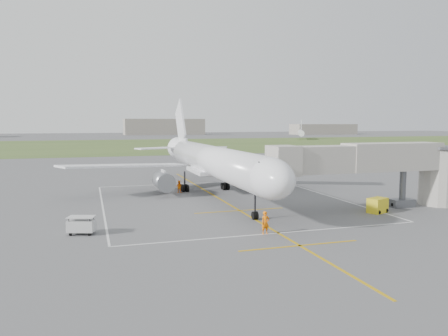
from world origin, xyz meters
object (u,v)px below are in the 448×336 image
object	(u,v)px
airliner	(212,161)
ramp_worker_wing	(179,187)
jet_bridge	(386,165)
ramp_worker_nose	(265,223)
baggage_cart	(82,225)
gpu_unit	(378,205)

from	to	relation	value
airliner	ramp_worker_wing	world-z (taller)	airliner
jet_bridge	ramp_worker_nose	xyz separation A→B (m)	(-16.91, -6.47, -3.76)
jet_bridge	baggage_cart	size ratio (longest dim) A/B	9.39
baggage_cart	ramp_worker_wing	world-z (taller)	ramp_worker_wing
airliner	jet_bridge	distance (m)	21.22
airliner	ramp_worker_nose	xyz separation A→B (m)	(-1.19, -20.72, -3.41)
ramp_worker_wing	jet_bridge	bearing A→B (deg)	162.76
airliner	baggage_cart	distance (m)	23.08
airliner	ramp_worker_wing	distance (m)	5.99
gpu_unit	baggage_cart	size ratio (longest dim) A/B	0.97
jet_bridge	ramp_worker_wing	world-z (taller)	jet_bridge
ramp_worker_nose	ramp_worker_wing	distance (m)	23.74
airliner	ramp_worker_nose	world-z (taller)	airliner
jet_bridge	baggage_cart	bearing A→B (deg)	-176.55
baggage_cart	ramp_worker_wing	size ratio (longest dim) A/B	1.48
baggage_cart	airliner	bearing A→B (deg)	62.66
gpu_unit	baggage_cart	world-z (taller)	gpu_unit
airliner	baggage_cart	size ratio (longest dim) A/B	18.76
gpu_unit	ramp_worker_wing	xyz separation A→B (m)	(-17.36, 18.88, 0.07)
airliner	ramp_worker_wing	size ratio (longest dim) A/B	27.78
jet_bridge	ramp_worker_wing	bearing A→B (deg)	138.90
jet_bridge	ramp_worker_nose	bearing A→B (deg)	-159.05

